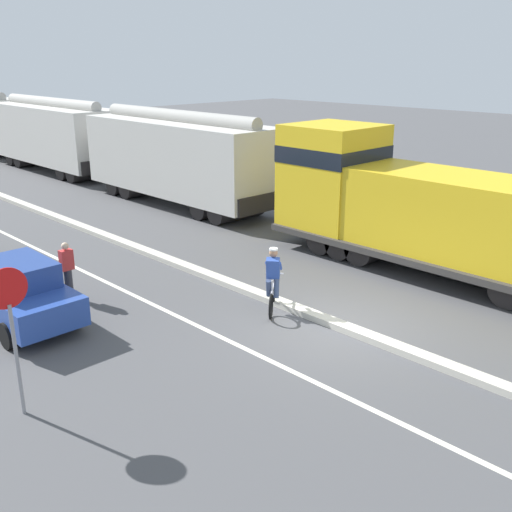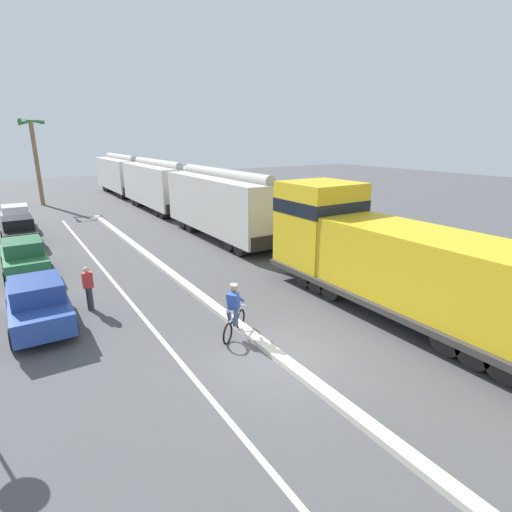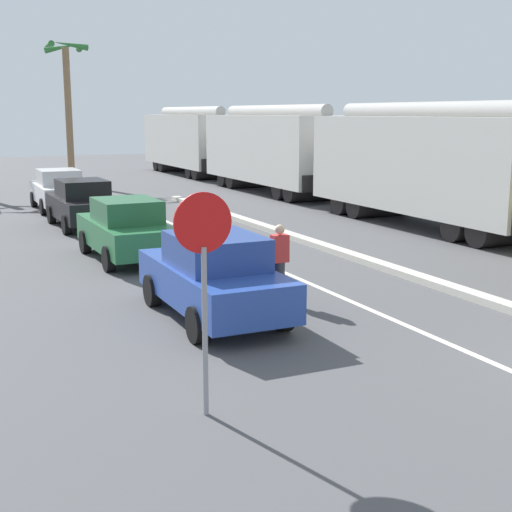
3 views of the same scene
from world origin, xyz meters
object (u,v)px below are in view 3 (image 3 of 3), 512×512
(parked_car_blue, at_px, (214,276))
(parked_car_white, at_px, (59,190))
(hopper_car_lead, at_px, (428,166))
(pedestrian_by_cars, at_px, (280,262))
(stop_sign, at_px, (203,261))
(hopper_car_trailing, at_px, (191,141))
(palm_tree_far, at_px, (67,86))
(parked_car_green, at_px, (126,229))
(hopper_car_middle, at_px, (274,150))
(parked_car_black, at_px, (82,203))

(parked_car_blue, xyz_separation_m, parked_car_white, (0.09, 16.87, 0.00))
(hopper_car_lead, height_order, pedestrian_by_cars, hopper_car_lead)
(parked_car_blue, bearing_deg, hopper_car_lead, 33.98)
(hopper_car_lead, xyz_separation_m, stop_sign, (-12.34, -11.19, -0.05))
(hopper_car_trailing, distance_m, palm_tree_far, 9.29)
(parked_car_green, relative_size, stop_sign, 1.46)
(stop_sign, bearing_deg, parked_car_white, 85.01)
(parked_car_green, height_order, stop_sign, stop_sign)
(hopper_car_middle, bearing_deg, hopper_car_lead, -90.00)
(parked_car_white, bearing_deg, hopper_car_middle, 10.17)
(parked_car_blue, height_order, parked_car_white, same)
(parked_car_white, bearing_deg, pedestrian_by_cars, -84.65)
(stop_sign, xyz_separation_m, palm_tree_far, (4.27, 31.01, 3.17))
(hopper_car_middle, bearing_deg, hopper_car_trailing, 90.00)
(hopper_car_lead, bearing_deg, hopper_car_trailing, 90.00)
(hopper_car_trailing, relative_size, parked_car_black, 2.51)
(parked_car_white, bearing_deg, parked_car_green, -90.72)
(palm_tree_far, relative_size, pedestrian_by_cars, 4.67)
(hopper_car_lead, xyz_separation_m, parked_car_white, (-10.52, 9.71, -1.26))
(parked_car_blue, bearing_deg, pedestrian_by_cars, 16.05)
(hopper_car_lead, xyz_separation_m, parked_car_black, (-10.58, 4.88, -1.26))
(hopper_car_trailing, relative_size, parked_car_green, 2.51)
(stop_sign, bearing_deg, palm_tree_far, 82.16)
(hopper_car_lead, bearing_deg, parked_car_white, 137.29)
(hopper_car_trailing, xyz_separation_m, parked_car_green, (-10.66, -24.26, -1.26))
(stop_sign, relative_size, palm_tree_far, 0.38)
(parked_car_green, distance_m, parked_car_black, 5.93)
(hopper_car_trailing, height_order, parked_car_green, hopper_car_trailing)
(parked_car_black, bearing_deg, pedestrian_by_cars, -82.13)
(hopper_car_trailing, bearing_deg, hopper_car_middle, -90.00)
(parked_car_green, bearing_deg, hopper_car_lead, 5.66)
(parked_car_white, height_order, palm_tree_far, palm_tree_far)
(pedestrian_by_cars, bearing_deg, hopper_car_lead, 36.65)
(hopper_car_lead, xyz_separation_m, hopper_car_trailing, (0.00, 23.20, 0.00))
(parked_car_white, distance_m, palm_tree_far, 11.28)
(hopper_car_middle, relative_size, parked_car_white, 2.52)
(parked_car_green, relative_size, pedestrian_by_cars, 2.60)
(pedestrian_by_cars, bearing_deg, stop_sign, -126.69)
(parked_car_blue, distance_m, pedestrian_by_cars, 1.69)
(parked_car_black, xyz_separation_m, stop_sign, (-1.76, -16.07, 1.21))
(parked_car_black, distance_m, pedestrian_by_cars, 11.67)
(parked_car_green, relative_size, parked_car_black, 1.00)
(parked_car_black, xyz_separation_m, pedestrian_by_cars, (1.60, -11.56, 0.03))
(stop_sign, distance_m, pedestrian_by_cars, 5.74)
(parked_car_blue, xyz_separation_m, parked_car_black, (0.03, 12.03, 0.00))
(parked_car_white, distance_m, stop_sign, 21.02)
(hopper_car_lead, height_order, parked_car_black, hopper_car_lead)
(parked_car_green, bearing_deg, pedestrian_by_cars, -73.47)
(hopper_car_lead, height_order, palm_tree_far, palm_tree_far)
(parked_car_white, bearing_deg, palm_tree_far, 76.39)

